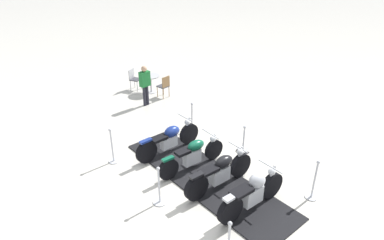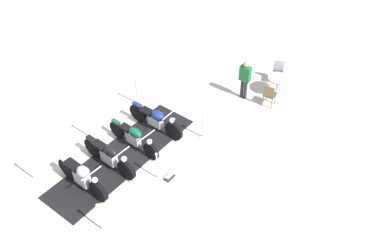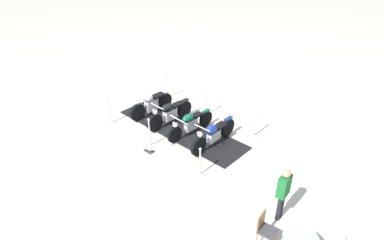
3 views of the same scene
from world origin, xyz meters
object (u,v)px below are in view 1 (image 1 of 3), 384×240
Objects in this scene: stanchion_left_mid at (159,192)px; info_placard at (243,150)px; cafe_table at (151,80)px; motorcycle_black at (220,172)px; motorcycle_forest at (193,154)px; stanchion_right_rear at (192,120)px; bystander_person at (145,82)px; motorcycle_navy at (170,139)px; cafe_chair_near_table at (164,85)px; cafe_chair_across_table at (134,78)px; stanchion_right_front at (313,185)px; motorcycle_chrome at (253,193)px; stanchion_left_rear at (113,150)px; stanchion_right_mid at (243,148)px.

stanchion_left_mid is 2.82× the size of info_placard.
motorcycle_black is at bearing 163.98° from cafe_table.
stanchion_left_mid is (-0.62, 1.51, -0.17)m from motorcycle_forest.
stanchion_right_rear is 2.74m from bystander_person.
stanchion_right_rear is at bearing 24.64° from motorcycle_navy.
stanchion_left_mid is 5.81m from bystander_person.
cafe_chair_near_table is 1.03× the size of cafe_chair_across_table.
stanchion_right_rear is 0.91× the size of stanchion_right_front.
motorcycle_chrome is at bearing 153.15° from cafe_chair_near_table.
stanchion_left_rear reaches higher than stanchion_right_rear.
info_placard is 0.42× the size of cafe_chair_across_table.
cafe_table is 0.88× the size of cafe_chair_across_table.
bystander_person is at bearing 77.80° from motorcycle_black.
stanchion_right_mid is at bearing 22.00° from motorcycle_black.
cafe_chair_across_table is (4.55, -3.17, 0.15)m from stanchion_left_rear.
motorcycle_navy is at bearing -40.17° from stanchion_left_mid.
stanchion_right_front is (-2.31, -0.13, 0.01)m from stanchion_right_mid.
cafe_chair_across_table is at bearing -23.89° from stanchion_left_mid.
motorcycle_chrome reaches higher than info_placard.
cafe_table is at bearing -0.00° from cafe_chair_across_table.
motorcycle_forest is at bearing -43.97° from cafe_chair_across_table.
cafe_chair_across_table is at bearing 158.25° from bystander_person.
motorcycle_chrome is at bearing -88.53° from motorcycle_black.
stanchion_right_mid is 0.46m from info_placard.
motorcycle_forest is 1.64m from stanchion_left_mid.
motorcycle_chrome is at bearing 162.63° from stanchion_right_rear.
motorcycle_black is at bearing 43.04° from stanchion_right_front.
bystander_person is at bearing 67.17° from motorcycle_navy.
cafe_chair_across_table is at bearing 68.90° from motorcycle_navy.
stanchion_left_mid is (1.53, 1.61, -0.19)m from motorcycle_chrome.
motorcycle_forest is 6.42m from cafe_chair_across_table.
motorcycle_navy reaches higher than info_placard.
stanchion_left_rear is 1.39× the size of cafe_table.
stanchion_left_mid is (-1.71, 1.44, -0.17)m from motorcycle_navy.
stanchion_right_rear reaches higher than info_placard.
motorcycle_navy reaches higher than motorcycle_forest.
stanchion_right_front is (-2.14, -3.13, 0.05)m from stanchion_left_mid.
motorcycle_forest reaches higher than cafe_chair_near_table.
motorcycle_navy is at bearing -128.94° from info_placard.
motorcycle_chrome is at bearing -90.88° from motorcycle_navy.
cafe_chair_across_table is 1.81m from bystander_person.
stanchion_left_rear is 1.01× the size of stanchion_right_mid.
motorcycle_forest is at bearing 160.65° from cafe_table.
stanchion_left_mid is (-2.31, -0.13, -0.05)m from stanchion_left_rear.
stanchion_left_rear is at bearing -52.21° from bystander_person.
bystander_person reaches higher than motorcycle_chrome.
motorcycle_navy is 1.69m from stanchion_left_rear.
motorcycle_navy is 3.67m from bystander_person.
bystander_person is at bearing -175.75° from info_placard.
motorcycle_navy is at bearing -47.43° from cafe_chair_across_table.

